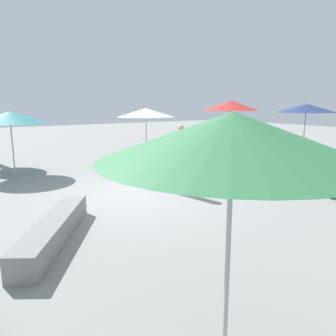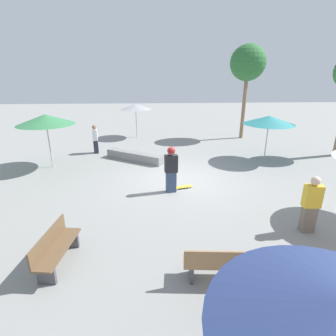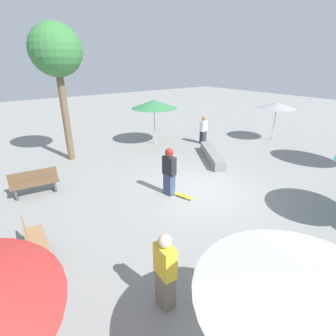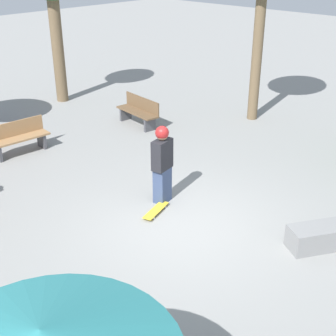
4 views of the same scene
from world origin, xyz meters
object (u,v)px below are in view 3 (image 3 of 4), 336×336
palm_tree_right (56,53)px  shade_umbrella_green (154,104)px  skateboard (182,195)px  bystander_watching (165,272)px  shade_umbrella_white (308,284)px  bench_far (35,245)px  bystander_far (203,130)px  skater_main (169,170)px  shade_umbrella_grey (277,105)px  concrete_ledge (212,155)px  bench_near (35,183)px

palm_tree_right → shade_umbrella_green: bearing=175.7°
skateboard → bystander_watching: bystander_watching is taller
skateboard → shade_umbrella_white: size_ratio=0.31×
bench_far → shade_umbrella_green: bearing=133.7°
skateboard → bystander_far: bearing=113.9°
skater_main → shade_umbrella_green: 6.37m
shade_umbrella_green → shade_umbrella_grey: size_ratio=1.12×
shade_umbrella_green → bench_far: bearing=39.0°
skater_main → shade_umbrella_grey: (-9.08, -1.77, 1.14)m
shade_umbrella_grey → shade_umbrella_green: bearing=-31.3°
concrete_ledge → bystander_watching: size_ratio=1.78×
bystander_watching → bystander_far: bearing=135.7°
palm_tree_right → bystander_watching: bearing=82.5°
concrete_ledge → bystander_watching: (6.64, 5.22, 0.60)m
concrete_ledge → palm_tree_right: (5.41, -4.17, 4.54)m
bystander_far → shade_umbrella_white: bearing=43.1°
bench_near → bystander_watching: bearing=105.4°
bench_near → shade_umbrella_grey: bearing=-178.1°
shade_umbrella_green → skater_main: bearing=60.5°
shade_umbrella_green → shade_umbrella_white: 12.51m
shade_umbrella_green → shade_umbrella_grey: 7.04m
shade_umbrella_white → bystander_far: (-7.73, -9.63, -1.32)m
bystander_far → shade_umbrella_green: bearing=-43.8°
bench_far → bystander_watching: 3.37m
bench_near → shade_umbrella_white: 8.99m
concrete_ledge → palm_tree_right: bearing=-37.7°
palm_tree_right → skater_main: bearing=105.5°
concrete_ledge → shade_umbrella_grey: (-5.28, -0.16, 1.85)m
concrete_ledge → bystander_far: 2.74m
bench_far → shade_umbrella_grey: 13.97m
bench_near → palm_tree_right: 5.65m
bench_near → bystander_far: bystander_far is taller
bench_near → shade_umbrella_green: (-6.88, -2.52, 1.82)m
bench_near → shade_umbrella_white: shade_umbrella_white is taller
shade_umbrella_green → shade_umbrella_grey: (-6.01, 3.66, -0.18)m
palm_tree_right → bystander_watching: size_ratio=3.62×
skater_main → shade_umbrella_white: 6.41m
bystander_far → bystander_watching: bearing=34.2°
skateboard → bystander_far: size_ratio=0.53×
concrete_ledge → shade_umbrella_white: bearing=50.1°
bench_far → bystander_watching: size_ratio=0.99×
palm_tree_right → bystander_far: (-6.93, 1.97, -3.98)m
bench_far → bystander_watching: bystander_watching is taller
shade_umbrella_white → palm_tree_right: palm_tree_right is taller
bystander_watching → bystander_far: (-8.16, -7.43, -0.04)m
skater_main → bench_near: size_ratio=1.05×
skateboard → bench_near: bench_near is taller
bench_far → bystander_watching: bearing=35.7°
bench_near → bench_far: 3.73m
skater_main → bench_far: 4.65m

